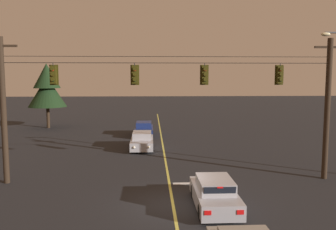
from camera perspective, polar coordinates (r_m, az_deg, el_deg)
ground_plane at (r=17.08m, az=0.80°, el=-14.17°), size 180.00×180.00×0.00m
lane_centre_stripe at (r=26.49m, az=-0.52°, el=-6.74°), size 0.14×60.00×0.01m
stop_bar_paint at (r=20.31m, az=5.68°, el=-10.84°), size 3.40×0.36×0.01m
signal_span_assembly at (r=19.90m, az=0.14°, el=1.19°), size 20.01×0.32×8.09m
traffic_light_leftmost at (r=20.48m, az=-17.96°, el=6.16°), size 0.48×0.41×1.22m
traffic_light_left_inner at (r=19.80m, az=-5.37°, el=6.44°), size 0.48×0.41×1.22m
traffic_light_centre at (r=20.00m, az=5.92°, el=6.43°), size 0.48×0.41×1.22m
traffic_light_right_inner at (r=21.07m, az=17.55°, el=6.17°), size 0.48×0.41×1.22m
car_waiting_near_lane at (r=16.62m, az=7.49°, el=-12.44°), size 1.80×4.33×1.39m
car_oncoming_lead at (r=29.35m, az=-4.19°, el=-4.19°), size 1.80×4.42×1.39m
car_oncoming_trailing at (r=35.76m, az=-3.90°, el=-2.31°), size 1.80×4.42×1.39m
tree_verge_far at (r=43.09m, az=-18.86°, el=4.23°), size 4.33×4.33×7.43m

